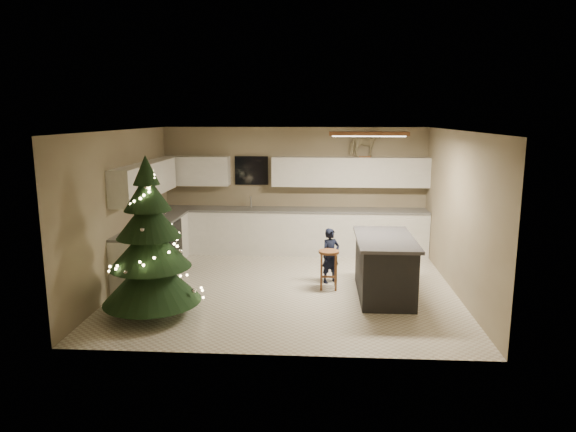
% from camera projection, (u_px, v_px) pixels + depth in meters
% --- Properties ---
extents(ground_plane, '(5.50, 5.50, 0.00)m').
position_uv_depth(ground_plane, '(287.00, 287.00, 8.62)').
color(ground_plane, silver).
extents(room_shell, '(5.52, 5.02, 2.61)m').
position_uv_depth(room_shell, '(288.00, 184.00, 8.28)').
color(room_shell, gray).
rests_on(room_shell, ground_plane).
extents(cabinetry, '(5.50, 3.20, 2.00)m').
position_uv_depth(cabinetry, '(246.00, 222.00, 10.14)').
color(cabinetry, white).
rests_on(cabinetry, ground_plane).
extents(island, '(0.90, 1.70, 0.95)m').
position_uv_depth(island, '(384.00, 266.00, 8.14)').
color(island, black).
rests_on(island, ground_plane).
extents(bar_stool, '(0.34, 0.34, 0.65)m').
position_uv_depth(bar_stool, '(329.00, 260.00, 8.47)').
color(bar_stool, brown).
rests_on(bar_stool, ground_plane).
extents(christmas_tree, '(1.44, 1.39, 2.30)m').
position_uv_depth(christmas_tree, '(150.00, 251.00, 7.25)').
color(christmas_tree, '#3F2816').
rests_on(christmas_tree, ground_plane).
extents(toddler, '(0.41, 0.38, 0.95)m').
position_uv_depth(toddler, '(331.00, 256.00, 8.78)').
color(toddler, black).
rests_on(toddler, ground_plane).
extents(rocking_horse, '(0.67, 0.49, 0.54)m').
position_uv_depth(rocking_horse, '(365.00, 143.00, 10.37)').
color(rocking_horse, brown).
rests_on(rocking_horse, cabinetry).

